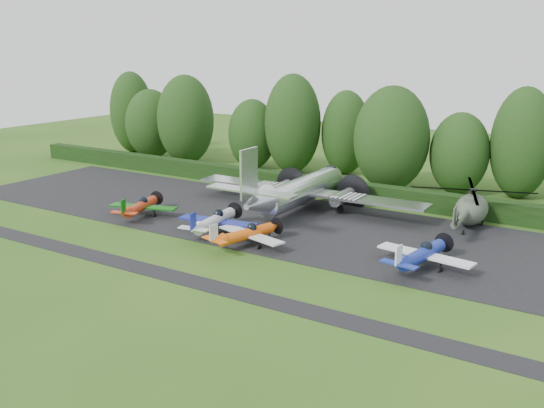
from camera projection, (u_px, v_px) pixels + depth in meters
The scene contains 19 objects.
ground at pixel (210, 250), 49.16m from camera, with size 160.00×160.00×0.00m, color #285016.
apron at pixel (275, 221), 57.35m from camera, with size 70.00×18.00×0.01m, color black.
taxiway_verge at pixel (160, 273), 44.24m from camera, with size 70.00×2.00×0.00m, color black.
hedgerow at pixel (328, 197), 66.36m from camera, with size 90.00×1.60×2.00m, color black.
transport_plane at pixel (300, 190), 59.66m from camera, with size 24.95×19.13×8.00m.
light_plane_red at pixel (141, 206), 58.25m from camera, with size 6.78×7.13×2.61m.
light_plane_white at pixel (215, 220), 53.19m from camera, with size 7.41×7.79×2.85m.
light_plane_orange at pixel (247, 234), 49.71m from camera, with size 6.89×7.25×2.65m.
light_plane_blue at pixel (422, 254), 44.64m from camera, with size 7.40×7.78×2.84m.
helicopter at pixel (471, 207), 54.95m from camera, with size 10.97×12.85×3.53m.
tree_0 at pixel (522, 143), 64.40m from camera, with size 6.52×6.52×11.98m.
tree_1 at pixel (186, 120), 83.06m from camera, with size 7.79×7.79×12.23m.
tree_2 at pixel (252, 134), 80.21m from camera, with size 6.39×6.39×9.26m.
tree_3 at pixel (459, 154), 66.56m from camera, with size 6.43×6.43×9.08m.
tree_4 at pixel (346, 133), 76.68m from camera, with size 6.14×6.14×10.66m.
tree_7 at pixel (391, 139), 67.97m from camera, with size 8.49×8.49×11.82m.
tree_8 at pixel (151, 124), 87.53m from camera, with size 7.29×7.29×9.99m.
tree_9 at pixel (293, 124), 77.26m from camera, with size 7.21×7.21×12.66m.
tree_10 at pixel (132, 112), 92.23m from camera, with size 6.49×6.49×12.25m.
Camera 1 is at (28.96, -36.80, 16.22)m, focal length 40.00 mm.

